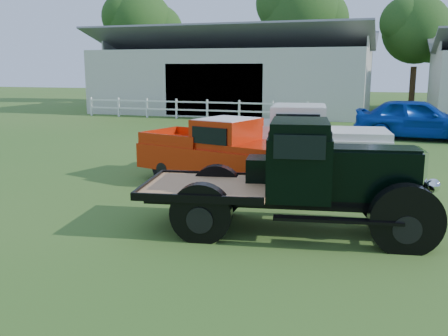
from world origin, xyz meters
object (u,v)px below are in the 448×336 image
(red_pickup, at_px, (224,150))
(white_pickup, at_px, (294,141))
(vintage_flatbed, at_px, (293,177))
(misc_car_blue, at_px, (417,119))

(red_pickup, bearing_deg, white_pickup, 60.29)
(red_pickup, height_order, white_pickup, white_pickup)
(white_pickup, bearing_deg, vintage_flatbed, -88.08)
(misc_car_blue, bearing_deg, vintage_flatbed, 171.98)
(red_pickup, relative_size, misc_car_blue, 0.93)
(vintage_flatbed, relative_size, white_pickup, 0.99)
(red_pickup, xyz_separation_m, misc_car_blue, (5.33, 10.57, 0.01))
(red_pickup, bearing_deg, vintage_flatbed, -38.67)
(red_pickup, bearing_deg, misc_car_blue, 78.81)
(vintage_flatbed, height_order, white_pickup, vintage_flatbed)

